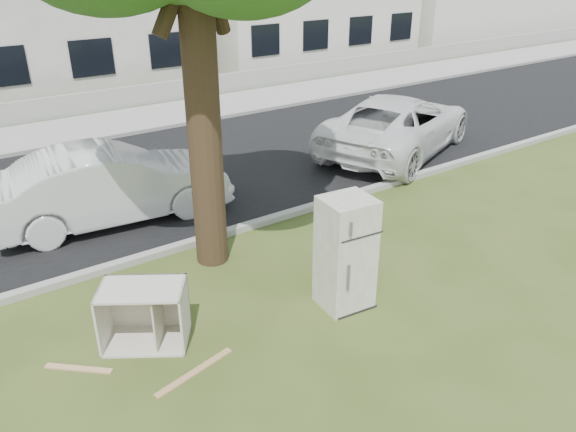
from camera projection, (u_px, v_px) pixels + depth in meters
ground at (291, 299)px, 8.67m from camera, size 120.00×120.00×0.00m
road at (143, 180)px, 13.11m from camera, size 120.00×7.00×0.01m
kerb_near at (215, 239)px, 10.48m from camera, size 120.00×0.18×0.12m
kerb_far at (95, 141)px, 15.74m from camera, size 120.00×0.18×0.12m
sidewalk at (80, 129)px, 16.81m from camera, size 120.00×2.80×0.01m
low_wall at (63, 106)px, 17.84m from camera, size 120.00×0.15×0.70m
fridge at (346, 253)px, 8.21m from camera, size 0.78×0.74×1.74m
cabinet at (144, 315)px, 7.56m from camera, size 1.32×1.19×0.88m
plank_a at (195, 372)px, 7.17m from camera, size 1.20×0.36×0.02m
plank_b at (79, 368)px, 7.23m from camera, size 0.73×0.67×0.02m
plank_c at (166, 324)px, 8.09m from camera, size 0.18×0.89×0.02m
car_center at (111, 184)px, 10.93m from camera, size 4.66×2.02×1.49m
car_right at (398, 124)px, 14.65m from camera, size 5.95×4.33×1.50m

